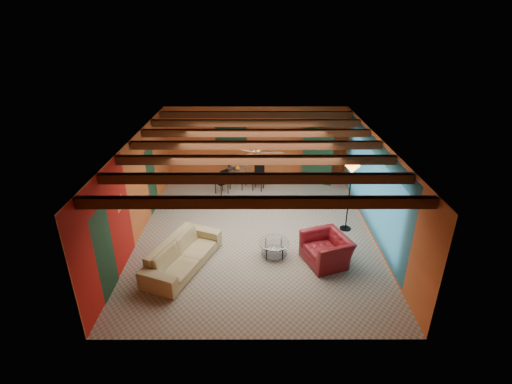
{
  "coord_description": "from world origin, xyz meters",
  "views": [
    {
      "loc": [
        -0.01,
        -9.37,
        5.62
      ],
      "look_at": [
        0.0,
        0.2,
        1.15
      ],
      "focal_mm": 26.64,
      "sensor_mm": 36.0,
      "label": 1
    }
  ],
  "objects_px": {
    "armchair": "(326,249)",
    "floor_lamp": "(349,198)",
    "coffee_table": "(274,249)",
    "dining_table": "(238,175)",
    "armoire": "(316,157)",
    "vase": "(238,160)",
    "potted_plant": "(318,125)",
    "sofa": "(183,254)"
  },
  "relations": [
    {
      "from": "armoire",
      "to": "dining_table",
      "type": "bearing_deg",
      "value": -144.28
    },
    {
      "from": "coffee_table",
      "to": "armoire",
      "type": "height_order",
      "value": "armoire"
    },
    {
      "from": "coffee_table",
      "to": "vase",
      "type": "bearing_deg",
      "value": 104.39
    },
    {
      "from": "armoire",
      "to": "floor_lamp",
      "type": "height_order",
      "value": "floor_lamp"
    },
    {
      "from": "coffee_table",
      "to": "floor_lamp",
      "type": "height_order",
      "value": "floor_lamp"
    },
    {
      "from": "sofa",
      "to": "armoire",
      "type": "bearing_deg",
      "value": -14.91
    },
    {
      "from": "armchair",
      "to": "coffee_table",
      "type": "relative_size",
      "value": 1.4
    },
    {
      "from": "coffee_table",
      "to": "vase",
      "type": "relative_size",
      "value": 4.51
    },
    {
      "from": "dining_table",
      "to": "vase",
      "type": "distance_m",
      "value": 0.56
    },
    {
      "from": "armchair",
      "to": "vase",
      "type": "xyz_separation_m",
      "value": [
        -2.37,
        4.55,
        0.66
      ]
    },
    {
      "from": "armchair",
      "to": "potted_plant",
      "type": "distance_m",
      "value": 5.48
    },
    {
      "from": "floor_lamp",
      "to": "vase",
      "type": "bearing_deg",
      "value": 137.7
    },
    {
      "from": "armoire",
      "to": "armchair",
      "type": "bearing_deg",
      "value": -71.89
    },
    {
      "from": "armchair",
      "to": "vase",
      "type": "bearing_deg",
      "value": -173.15
    },
    {
      "from": "coffee_table",
      "to": "dining_table",
      "type": "relative_size",
      "value": 0.45
    },
    {
      "from": "armchair",
      "to": "floor_lamp",
      "type": "relative_size",
      "value": 0.57
    },
    {
      "from": "armchair",
      "to": "sofa",
      "type": "bearing_deg",
      "value": -107.74
    },
    {
      "from": "dining_table",
      "to": "potted_plant",
      "type": "relative_size",
      "value": 3.66
    },
    {
      "from": "coffee_table",
      "to": "dining_table",
      "type": "height_order",
      "value": "dining_table"
    },
    {
      "from": "potted_plant",
      "to": "sofa",
      "type": "bearing_deg",
      "value": -126.61
    },
    {
      "from": "sofa",
      "to": "armchair",
      "type": "distance_m",
      "value": 3.52
    },
    {
      "from": "sofa",
      "to": "floor_lamp",
      "type": "distance_m",
      "value": 4.77
    },
    {
      "from": "sofa",
      "to": "armchair",
      "type": "height_order",
      "value": "armchair"
    },
    {
      "from": "dining_table",
      "to": "armoire",
      "type": "bearing_deg",
      "value": 12.47
    },
    {
      "from": "coffee_table",
      "to": "potted_plant",
      "type": "distance_m",
      "value": 5.54
    },
    {
      "from": "armoire",
      "to": "floor_lamp",
      "type": "relative_size",
      "value": 0.94
    },
    {
      "from": "floor_lamp",
      "to": "potted_plant",
      "type": "xyz_separation_m",
      "value": [
        -0.39,
        3.56,
        1.11
      ]
    },
    {
      "from": "sofa",
      "to": "armchair",
      "type": "xyz_separation_m",
      "value": [
        3.52,
        0.18,
        0.02
      ]
    },
    {
      "from": "armoire",
      "to": "vase",
      "type": "xyz_separation_m",
      "value": [
        -2.84,
        -0.63,
        0.1
      ]
    },
    {
      "from": "sofa",
      "to": "vase",
      "type": "xyz_separation_m",
      "value": [
        1.14,
        4.73,
        0.68
      ]
    },
    {
      "from": "coffee_table",
      "to": "floor_lamp",
      "type": "bearing_deg",
      "value": 32.27
    },
    {
      "from": "sofa",
      "to": "floor_lamp",
      "type": "relative_size",
      "value": 1.21
    },
    {
      "from": "potted_plant",
      "to": "vase",
      "type": "relative_size",
      "value": 2.77
    },
    {
      "from": "armoire",
      "to": "vase",
      "type": "distance_m",
      "value": 2.91
    },
    {
      "from": "dining_table",
      "to": "sofa",
      "type": "bearing_deg",
      "value": -103.56
    },
    {
      "from": "armoire",
      "to": "potted_plant",
      "type": "bearing_deg",
      "value": 0.0
    },
    {
      "from": "floor_lamp",
      "to": "potted_plant",
      "type": "distance_m",
      "value": 3.75
    },
    {
      "from": "armchair",
      "to": "armoire",
      "type": "distance_m",
      "value": 5.23
    },
    {
      "from": "floor_lamp",
      "to": "potted_plant",
      "type": "relative_size",
      "value": 4.02
    },
    {
      "from": "coffee_table",
      "to": "potted_plant",
      "type": "xyz_separation_m",
      "value": [
        1.74,
        4.91,
        1.9
      ]
    },
    {
      "from": "armoire",
      "to": "vase",
      "type": "height_order",
      "value": "armoire"
    },
    {
      "from": "floor_lamp",
      "to": "armoire",
      "type": "bearing_deg",
      "value": 96.21
    }
  ]
}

